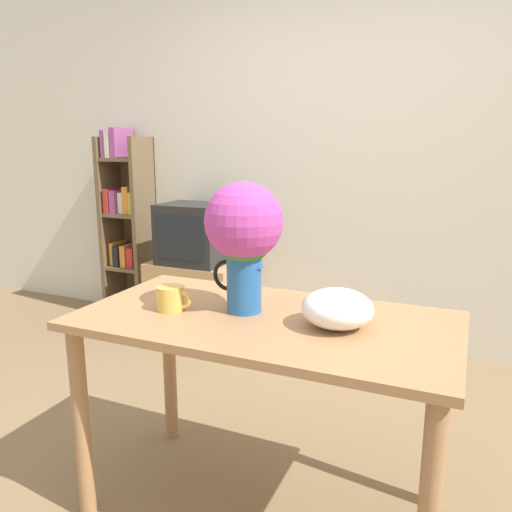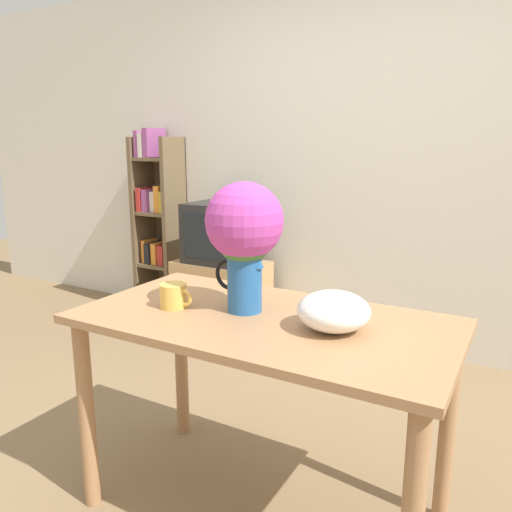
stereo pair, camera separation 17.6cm
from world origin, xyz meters
name	(u,v)px [view 1 (the left image)]	position (x,y,z in m)	size (l,w,h in m)	color
ground_plane	(232,495)	(0.00, 0.00, 0.00)	(12.00, 12.00, 0.00)	#7F6647
wall_back	(350,158)	(0.00, 1.83, 1.30)	(8.00, 0.05, 2.60)	silver
table	(264,350)	(0.15, -0.03, 0.66)	(1.33, 0.70, 0.79)	#A3754C
flower_vase	(244,232)	(0.06, 0.00, 1.08)	(0.28, 0.28, 0.47)	#235B9E
coffee_mug	(171,298)	(-0.19, -0.10, 0.83)	(0.14, 0.10, 0.09)	gold
white_bowl	(337,308)	(0.41, -0.02, 0.85)	(0.24, 0.24, 0.13)	white
tv_stand	(196,298)	(-1.04, 1.51, 0.27)	(0.67, 0.40, 0.54)	tan
tv_set	(194,234)	(-1.04, 1.50, 0.76)	(0.46, 0.39, 0.43)	black
bookshelf	(128,218)	(-1.76, 1.68, 0.81)	(0.37, 0.29, 1.52)	brown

